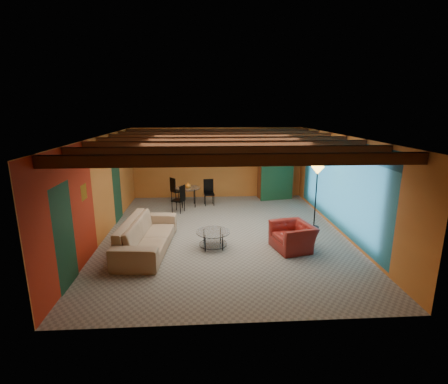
{
  "coord_description": "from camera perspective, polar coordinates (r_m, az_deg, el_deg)",
  "views": [
    {
      "loc": [
        -0.55,
        -8.72,
        3.41
      ],
      "look_at": [
        0.0,
        0.2,
        1.15
      ],
      "focal_mm": 26.72,
      "sensor_mm": 36.0,
      "label": 1
    }
  ],
  "objects": [
    {
      "name": "room",
      "position": [
        8.91,
        0.04,
        7.43
      ],
      "size": [
        6.52,
        8.01,
        2.71
      ],
      "color": "gray",
      "rests_on": "ground"
    },
    {
      "name": "sofa",
      "position": [
        8.46,
        -13.04,
        -7.15
      ],
      "size": [
        1.26,
        2.72,
        0.77
      ],
      "primitive_type": "imported",
      "rotation": [
        0.0,
        0.0,
        1.48
      ],
      "color": "#9B7F64",
      "rests_on": "ground"
    },
    {
      "name": "armchair",
      "position": [
        8.47,
        11.66,
        -7.47
      ],
      "size": [
        1.09,
        1.19,
        0.65
      ],
      "primitive_type": "imported",
      "rotation": [
        0.0,
        0.0,
        -1.32
      ],
      "color": "maroon",
      "rests_on": "ground"
    },
    {
      "name": "coffee_table",
      "position": [
        8.42,
        -1.88,
        -8.1
      ],
      "size": [
        0.9,
        0.9,
        0.43
      ],
      "primitive_type": null,
      "rotation": [
        0.0,
        0.0,
        0.07
      ],
      "color": "silver",
      "rests_on": "ground"
    },
    {
      "name": "dining_table",
      "position": [
        11.88,
        -6.16,
        -0.23
      ],
      "size": [
        1.97,
        1.97,
        0.93
      ],
      "primitive_type": null,
      "rotation": [
        0.0,
        0.0,
        0.1
      ],
      "color": "silver",
      "rests_on": "ground"
    },
    {
      "name": "armoire",
      "position": [
        12.94,
        8.82,
        3.67
      ],
      "size": [
        1.33,
        0.82,
        2.17
      ],
      "primitive_type": "cube",
      "rotation": [
        0.0,
        0.0,
        0.18
      ],
      "color": "brown",
      "rests_on": "ground"
    },
    {
      "name": "floor_lamp",
      "position": [
        9.92,
        15.42,
        -0.92
      ],
      "size": [
        0.44,
        0.44,
        1.83
      ],
      "primitive_type": null,
      "rotation": [
        0.0,
        0.0,
        0.24
      ],
      "color": "black",
      "rests_on": "ground"
    },
    {
      "name": "ceiling_fan",
      "position": [
        8.8,
        0.08,
        7.34
      ],
      "size": [
        1.5,
        1.5,
        0.44
      ],
      "primitive_type": null,
      "color": "#472614",
      "rests_on": "ceiling"
    },
    {
      "name": "painting",
      "position": [
        12.81,
        -5.09,
        6.24
      ],
      "size": [
        1.05,
        0.03,
        0.65
      ],
      "primitive_type": "cube",
      "color": "black",
      "rests_on": "wall_back"
    },
    {
      "name": "potted_plant",
      "position": [
        12.76,
        9.05,
        9.52
      ],
      "size": [
        0.43,
        0.38,
        0.48
      ],
      "primitive_type": "imported",
      "rotation": [
        0.0,
        0.0,
        0.0
      ],
      "color": "#26661E",
      "rests_on": "armoire"
    },
    {
      "name": "vase",
      "position": [
        11.76,
        -6.23,
        2.45
      ],
      "size": [
        0.19,
        0.19,
        0.2
      ],
      "primitive_type": "imported",
      "rotation": [
        0.0,
        0.0,
        0.01
      ],
      "color": "orange",
      "rests_on": "dining_table"
    }
  ]
}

